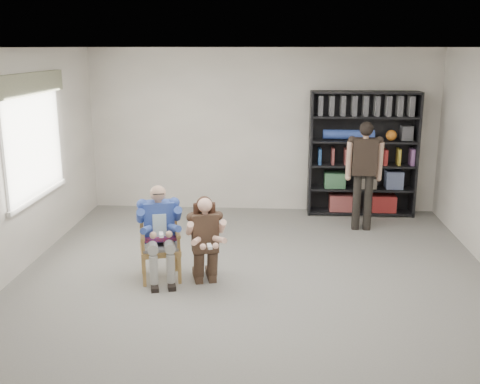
# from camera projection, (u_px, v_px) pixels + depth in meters

# --- Properties ---
(room_shell) EXTENTS (6.00, 7.00, 2.80)m
(room_shell) POSITION_uv_depth(u_px,v_px,m) (254.00, 176.00, 6.32)
(room_shell) COLOR beige
(room_shell) RESTS_ON ground
(floor) EXTENTS (6.00, 7.00, 0.01)m
(floor) POSITION_uv_depth(u_px,v_px,m) (253.00, 290.00, 6.67)
(floor) COLOR slate
(floor) RESTS_ON ground
(window_left) EXTENTS (0.16, 2.00, 1.75)m
(window_left) POSITION_uv_depth(u_px,v_px,m) (35.00, 139.00, 7.41)
(window_left) COLOR silver
(window_left) RESTS_ON room_shell
(armchair) EXTENTS (0.65, 0.64, 0.92)m
(armchair) POSITION_uv_depth(u_px,v_px,m) (160.00, 243.00, 6.90)
(armchair) COLOR #A88342
(armchair) RESTS_ON floor
(seated_man) EXTENTS (0.69, 0.83, 1.20)m
(seated_man) POSITION_uv_depth(u_px,v_px,m) (160.00, 233.00, 6.87)
(seated_man) COLOR #2B359A
(seated_man) RESTS_ON floor
(kneeling_woman) EXTENTS (0.64, 0.83, 1.10)m
(kneeling_woman) POSITION_uv_depth(u_px,v_px,m) (206.00, 241.00, 6.73)
(kneeling_woman) COLOR #3B281F
(kneeling_woman) RESTS_ON floor
(bookshelf) EXTENTS (1.80, 0.38, 2.10)m
(bookshelf) POSITION_uv_depth(u_px,v_px,m) (362.00, 154.00, 9.47)
(bookshelf) COLOR black
(bookshelf) RESTS_ON floor
(standing_man) EXTENTS (0.54, 0.32, 1.71)m
(standing_man) POSITION_uv_depth(u_px,v_px,m) (364.00, 177.00, 8.69)
(standing_man) COLOR black
(standing_man) RESTS_ON floor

